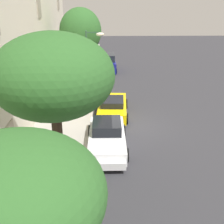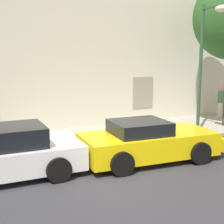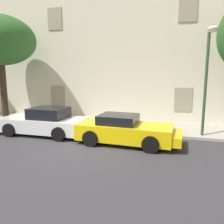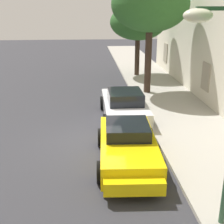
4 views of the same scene
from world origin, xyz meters
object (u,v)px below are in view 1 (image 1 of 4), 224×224
object	(u,v)px
sportscar_yellow_flank	(113,106)
tree_far_end	(12,196)
street_lamp	(93,52)
pedestrian_admiring	(64,76)
traffic_light	(91,58)
tree_near_kerb	(80,31)
tree_midblock	(53,77)
hatchback_parked	(107,63)
sportscar_red_lead	(107,139)

from	to	relation	value
sportscar_yellow_flank	tree_far_end	distance (m)	14.61
street_lamp	pedestrian_admiring	world-z (taller)	street_lamp
traffic_light	tree_near_kerb	bearing A→B (deg)	160.53
tree_midblock	street_lamp	world-z (taller)	tree_midblock
hatchback_parked	street_lamp	bearing A→B (deg)	172.47
tree_midblock	traffic_light	distance (m)	16.83
tree_far_end	sportscar_red_lead	bearing A→B (deg)	-12.87
sportscar_yellow_flank	tree_far_end	xyz separation A→B (m)	(-13.98, 2.50, 3.46)
sportscar_yellow_flank	tree_far_end	bearing A→B (deg)	169.87
sportscar_yellow_flank	hatchback_parked	bearing A→B (deg)	1.53
sportscar_red_lead	street_lamp	distance (m)	8.95
hatchback_parked	tree_midblock	distance (m)	21.54
sportscar_yellow_flank	tree_midblock	size ratio (longest dim) A/B	0.71
sportscar_yellow_flank	traffic_light	distance (m)	8.05
hatchback_parked	traffic_light	bearing A→B (deg)	161.83
sportscar_yellow_flank	street_lamp	world-z (taller)	street_lamp
tree_near_kerb	tree_far_end	distance (m)	19.58
tree_near_kerb	pedestrian_admiring	bearing A→B (deg)	52.57
tree_midblock	traffic_light	size ratio (longest dim) A/B	2.08
tree_far_end	tree_midblock	bearing A→B (deg)	-1.66
street_lamp	sportscar_red_lead	bearing A→B (deg)	-172.83
sportscar_yellow_flank	hatchback_parked	world-z (taller)	hatchback_parked
pedestrian_admiring	traffic_light	bearing A→B (deg)	-73.67
tree_far_end	traffic_light	size ratio (longest dim) A/B	1.61
hatchback_parked	tree_midblock	bearing A→B (deg)	174.48
hatchback_parked	sportscar_red_lead	bearing A→B (deg)	179.68
hatchback_parked	tree_near_kerb	size ratio (longest dim) A/B	0.56
sportscar_red_lead	hatchback_parked	world-z (taller)	hatchback_parked
street_lamp	tree_far_end	bearing A→B (deg)	176.60
tree_near_kerb	tree_midblock	xyz separation A→B (m)	(-14.49, -0.15, 0.27)
tree_near_kerb	street_lamp	bearing A→B (deg)	-154.10
sportscar_red_lead	tree_near_kerb	distance (m)	11.53
sportscar_red_lead	tree_near_kerb	bearing A→B (deg)	11.28
tree_midblock	traffic_light	world-z (taller)	tree_midblock
hatchback_parked	traffic_light	size ratio (longest dim) A/B	1.18
traffic_light	tree_far_end	bearing A→B (deg)	178.07
hatchback_parked	pedestrian_admiring	distance (m)	6.47
sportscar_red_lead	sportscar_yellow_flank	xyz separation A→B (m)	(4.87, -0.42, -0.02)
tree_midblock	tree_far_end	distance (m)	5.22
tree_far_end	street_lamp	size ratio (longest dim) A/B	1.00
street_lamp	pedestrian_admiring	distance (m)	5.30
hatchback_parked	traffic_light	xyz separation A→B (m)	(-4.41, 1.45, 1.55)
sportscar_red_lead	traffic_light	xyz separation A→B (m)	(12.53, 1.35, 1.74)
tree_far_end	traffic_light	xyz separation A→B (m)	(21.63, -0.73, -1.69)
tree_near_kerb	tree_far_end	bearing A→B (deg)	-179.99
tree_near_kerb	traffic_light	distance (m)	3.46
traffic_light	pedestrian_admiring	size ratio (longest dim) A/B	2.06
tree_far_end	pedestrian_admiring	bearing A→B (deg)	4.82
tree_near_kerb	pedestrian_admiring	world-z (taller)	tree_near_kerb
hatchback_parked	tree_midblock	xyz separation A→B (m)	(-20.97, 2.03, 4.48)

